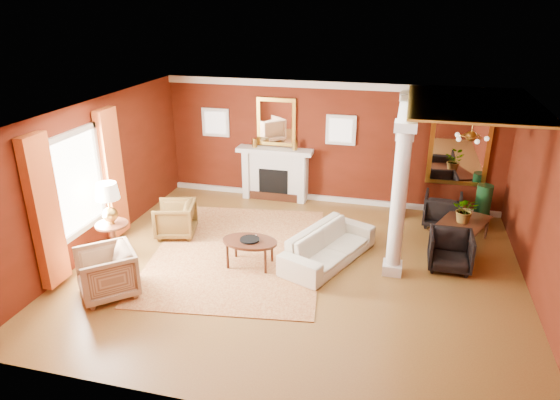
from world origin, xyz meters
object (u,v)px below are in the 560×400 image
(armchair_leopard, at_px, (175,218))
(side_table, at_px, (109,208))
(sofa, at_px, (329,241))
(coffee_table, at_px, (250,243))
(dining_table, at_px, (463,228))
(armchair_stripe, at_px, (106,271))

(armchair_leopard, bearing_deg, side_table, -46.24)
(sofa, distance_m, coffee_table, 1.48)
(armchair_leopard, bearing_deg, coffee_table, 51.69)
(dining_table, bearing_deg, armchair_leopard, 122.28)
(armchair_leopard, xyz_separation_m, armchair_stripe, (-0.11, -2.37, 0.05))
(armchair_stripe, height_order, side_table, side_table)
(armchair_stripe, height_order, coffee_table, armchair_stripe)
(coffee_table, xyz_separation_m, side_table, (-2.62, -0.32, 0.55))
(armchair_leopard, relative_size, dining_table, 0.56)
(coffee_table, height_order, side_table, side_table)
(armchair_leopard, relative_size, coffee_table, 0.78)
(sofa, relative_size, side_table, 1.44)
(coffee_table, bearing_deg, dining_table, 24.91)
(armchair_stripe, distance_m, side_table, 1.47)
(coffee_table, bearing_deg, side_table, -173.02)
(coffee_table, xyz_separation_m, dining_table, (3.86, 1.79, -0.07))
(side_table, bearing_deg, armchair_leopard, 58.09)
(coffee_table, relative_size, dining_table, 0.72)
(sofa, bearing_deg, coffee_table, 133.93)
(armchair_leopard, distance_m, armchair_stripe, 2.37)
(sofa, distance_m, armchair_leopard, 3.29)
(sofa, relative_size, armchair_stripe, 2.39)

